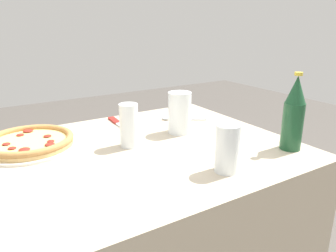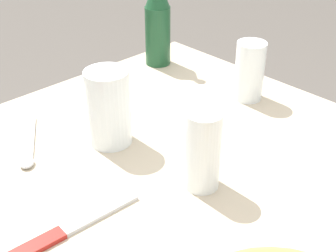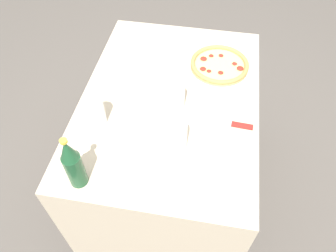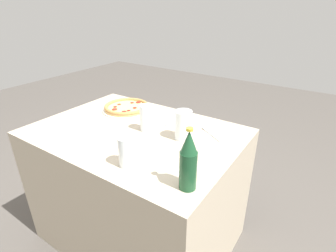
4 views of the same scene
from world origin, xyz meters
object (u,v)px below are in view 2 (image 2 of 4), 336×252
(glass_lemonade, at_px, (249,74))
(beer_bottle, at_px, (158,20))
(spoon, at_px, (28,147))
(glass_orange_juice, at_px, (203,152))
(glass_water, at_px, (109,111))
(knife, at_px, (70,229))

(glass_lemonade, bearing_deg, beer_bottle, -176.92)
(beer_bottle, relative_size, spoon, 1.47)
(glass_orange_juice, distance_m, beer_bottle, 0.52)
(glass_water, xyz_separation_m, spoon, (-0.09, -0.13, -0.06))
(beer_bottle, bearing_deg, knife, -54.96)
(glass_orange_juice, bearing_deg, knife, -105.56)
(glass_water, xyz_separation_m, glass_lemonade, (0.07, 0.34, -0.01))
(spoon, bearing_deg, glass_orange_juice, 27.71)
(beer_bottle, bearing_deg, spoon, -74.69)
(glass_orange_juice, distance_m, knife, 0.24)
(beer_bottle, bearing_deg, glass_water, -56.66)
(glass_orange_juice, relative_size, glass_lemonade, 1.07)
(beer_bottle, xyz_separation_m, knife, (0.36, -0.52, -0.11))
(glass_water, relative_size, beer_bottle, 0.61)
(glass_lemonade, relative_size, beer_bottle, 0.54)
(glass_lemonade, bearing_deg, glass_water, -102.15)
(glass_lemonade, height_order, knife, glass_lemonade)
(glass_lemonade, xyz_separation_m, beer_bottle, (-0.28, -0.02, 0.06))
(beer_bottle, height_order, knife, beer_bottle)
(glass_orange_juice, xyz_separation_m, beer_bottle, (-0.43, 0.29, 0.05))
(glass_water, height_order, glass_lemonade, glass_water)
(glass_lemonade, relative_size, spoon, 0.79)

